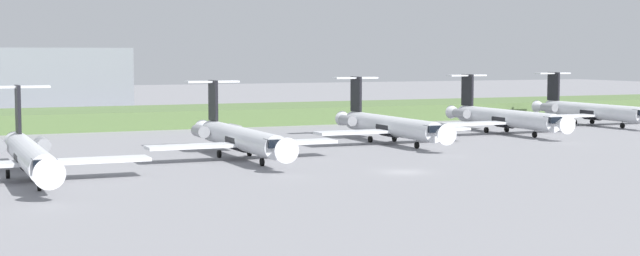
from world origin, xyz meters
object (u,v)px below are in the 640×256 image
Objects in this scene: regional_jet_third at (239,137)px; regional_jet_sixth at (591,110)px; regional_jet_fourth at (388,125)px; regional_jet_second at (29,154)px; regional_jet_fifth at (503,117)px.

regional_jet_sixth is (72.56, 24.89, 0.00)m from regional_jet_third.
regional_jet_third is 26.84m from regional_jet_fourth.
regional_jet_second is at bearing -160.54° from regional_jet_sixth.
regional_jet_fifth is at bearing 16.14° from regional_jet_fourth.
regional_jet_third is 1.00× the size of regional_jet_fourth.
regional_jet_second is at bearing -158.84° from regional_jet_fourth.
regional_jet_sixth is (47.55, 15.12, 0.00)m from regional_jet_fourth.
regional_jet_second is 1.00× the size of regional_jet_sixth.
regional_jet_third is 51.51m from regional_jet_fifth.
regional_jet_fourth is at bearing -162.36° from regional_jet_sixth.
regional_jet_second is at bearing -159.01° from regional_jet_third.
regional_jet_fifth is (23.74, 6.87, 0.00)m from regional_jet_fourth.
regional_jet_third is 1.00× the size of regional_jet_sixth.
regional_jet_third and regional_jet_fifth have the same top height.
regional_jet_third is 1.00× the size of regional_jet_fifth.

